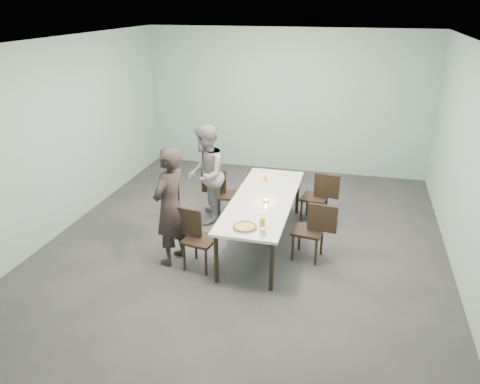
% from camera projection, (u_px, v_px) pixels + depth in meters
% --- Properties ---
extents(ground, '(7.00, 7.00, 0.00)m').
position_uv_depth(ground, '(246.00, 242.00, 7.32)').
color(ground, '#333335').
rests_on(ground, ground).
extents(room_shell, '(6.02, 7.02, 3.01)m').
position_uv_depth(room_shell, '(247.00, 114.00, 6.55)').
color(room_shell, '#99C1B9').
rests_on(room_shell, ground).
extents(table, '(0.91, 2.60, 0.75)m').
position_uv_depth(table, '(263.00, 202.00, 7.03)').
color(table, white).
rests_on(table, ground).
extents(chair_near_left, '(0.64, 0.48, 0.87)m').
position_uv_depth(chair_near_left, '(195.00, 234.00, 6.48)').
color(chair_near_left, black).
rests_on(chair_near_left, ground).
extents(chair_far_left, '(0.63, 0.47, 0.87)m').
position_uv_depth(chair_far_left, '(220.00, 191.00, 7.93)').
color(chair_far_left, black).
rests_on(chair_far_left, ground).
extents(chair_near_right, '(0.64, 0.48, 0.87)m').
position_uv_depth(chair_near_right, '(314.00, 228.00, 6.67)').
color(chair_near_right, black).
rests_on(chair_near_right, ground).
extents(chair_far_right, '(0.64, 0.48, 0.87)m').
position_uv_depth(chair_far_right, '(320.00, 194.00, 7.79)').
color(chair_far_right, black).
rests_on(chair_far_right, ground).
extents(diner_near, '(0.55, 0.70, 1.71)m').
position_uv_depth(diner_near, '(170.00, 207.00, 6.48)').
color(diner_near, black).
rests_on(diner_near, ground).
extents(diner_far, '(0.78, 0.92, 1.67)m').
position_uv_depth(diner_far, '(206.00, 175.00, 7.72)').
color(diner_far, gray).
rests_on(diner_far, ground).
extents(pizza, '(0.34, 0.34, 0.04)m').
position_uv_depth(pizza, '(245.00, 227.00, 6.09)').
color(pizza, white).
rests_on(pizza, table).
extents(side_plate, '(0.18, 0.18, 0.01)m').
position_uv_depth(side_plate, '(260.00, 213.00, 6.53)').
color(side_plate, white).
rests_on(side_plate, table).
extents(beer_glass, '(0.08, 0.08, 0.15)m').
position_uv_depth(beer_glass, '(262.00, 224.00, 6.06)').
color(beer_glass, gold).
rests_on(beer_glass, table).
extents(water_tumbler, '(0.08, 0.08, 0.09)m').
position_uv_depth(water_tumbler, '(263.00, 232.00, 5.92)').
color(water_tumbler, silver).
rests_on(water_tumbler, table).
extents(tealight, '(0.06, 0.06, 0.05)m').
position_uv_depth(tealight, '(266.00, 201.00, 6.88)').
color(tealight, silver).
rests_on(tealight, table).
extents(amber_tumbler, '(0.07, 0.07, 0.08)m').
position_uv_depth(amber_tumbler, '(266.00, 179.00, 7.66)').
color(amber_tumbler, gold).
rests_on(amber_tumbler, table).
extents(menu, '(0.30, 0.22, 0.01)m').
position_uv_depth(menu, '(267.00, 176.00, 7.89)').
color(menu, silver).
rests_on(menu, table).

